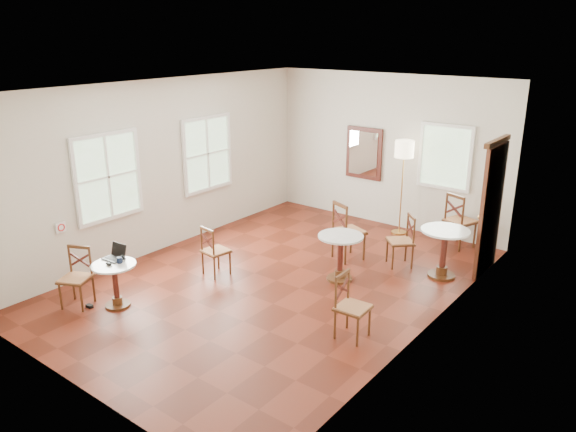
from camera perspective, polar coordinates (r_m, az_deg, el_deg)
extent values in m
plane|color=#5D1E10|center=(8.87, -1.19, -6.63)|extent=(7.00, 7.00, 0.00)
cube|color=beige|center=(11.20, 10.14, 6.56)|extent=(5.00, 0.02, 3.00)
cube|color=beige|center=(6.18, -22.18, -4.47)|extent=(5.00, 0.02, 3.00)
cube|color=beige|center=(10.05, -12.46, 5.05)|extent=(0.02, 7.00, 3.00)
cube|color=beige|center=(7.11, 14.61, -0.71)|extent=(0.02, 7.00, 3.00)
cube|color=white|center=(8.06, -1.34, 13.05)|extent=(5.00, 7.00, 0.02)
cube|color=#572A18|center=(9.42, 20.07, 0.59)|extent=(0.06, 0.90, 2.10)
cube|color=#4E2A13|center=(9.16, 20.70, 7.17)|extent=(0.08, 1.02, 0.08)
sphere|color=#BF8C3F|center=(9.16, 19.04, -0.12)|extent=(0.07, 0.07, 0.07)
cube|color=#4A1A13|center=(11.42, 7.79, 6.39)|extent=(0.80, 0.05, 1.05)
cube|color=white|center=(11.40, 7.71, 6.37)|extent=(0.64, 0.02, 0.88)
cube|color=white|center=(9.04, -22.26, -1.08)|extent=(0.02, 0.16, 0.16)
torus|color=red|center=(9.02, -22.21, -1.10)|extent=(0.02, 0.12, 0.12)
cube|color=white|center=(9.32, -17.98, 3.84)|extent=(0.06, 1.22, 1.42)
cube|color=white|center=(10.67, -8.27, 6.34)|extent=(0.06, 1.22, 1.42)
cube|color=white|center=(10.67, 15.79, 5.84)|extent=(1.02, 0.06, 1.22)
cylinder|color=#4E2A13|center=(8.46, -17.03, -8.69)|extent=(0.35, 0.35, 0.04)
cylinder|color=#4E2A13|center=(8.43, -17.08, -8.26)|extent=(0.14, 0.14, 0.11)
cylinder|color=#4A1A13|center=(8.31, -17.25, -6.63)|extent=(0.08, 0.08, 0.53)
cylinder|color=#4E2A13|center=(8.22, -17.41, -5.06)|extent=(0.12, 0.12, 0.05)
cylinder|color=silver|center=(8.20, -17.44, -4.81)|extent=(0.62, 0.62, 0.03)
cylinder|color=#4E2A13|center=(8.93, 5.29, -6.37)|extent=(0.41, 0.41, 0.04)
cylinder|color=#4E2A13|center=(8.90, 5.31, -5.89)|extent=(0.16, 0.16, 0.12)
cylinder|color=#4A1A13|center=(8.78, 5.36, -4.09)|extent=(0.09, 0.09, 0.61)
cylinder|color=#4E2A13|center=(8.67, 5.42, -2.36)|extent=(0.14, 0.14, 0.06)
cylinder|color=silver|center=(8.66, 5.43, -2.08)|extent=(0.71, 0.71, 0.03)
cylinder|color=#4E2A13|center=(9.33, 15.42, -5.86)|extent=(0.43, 0.43, 0.04)
cylinder|color=#4E2A13|center=(9.30, 15.47, -5.38)|extent=(0.17, 0.17, 0.13)
cylinder|color=#4A1A13|center=(9.17, 15.64, -3.52)|extent=(0.10, 0.10, 0.65)
cylinder|color=#4E2A13|center=(9.07, 15.80, -1.74)|extent=(0.15, 0.15, 0.07)
cylinder|color=silver|center=(9.05, 15.83, -1.45)|extent=(0.76, 0.76, 0.03)
cylinder|color=#4E2A13|center=(9.06, -5.95, -4.82)|extent=(0.03, 0.03, 0.39)
cylinder|color=#4E2A13|center=(8.88, -7.54, -5.36)|extent=(0.03, 0.03, 0.39)
cylinder|color=#4E2A13|center=(9.29, -7.15, -4.25)|extent=(0.03, 0.03, 0.39)
cylinder|color=#4E2A13|center=(9.12, -8.72, -4.77)|extent=(0.03, 0.03, 0.39)
cube|color=#4E2A13|center=(9.01, -7.39, -3.63)|extent=(0.43, 0.43, 0.03)
cube|color=#A56A42|center=(9.00, -7.40, -3.55)|extent=(0.41, 0.41, 0.03)
cylinder|color=#4E2A13|center=(8.73, -7.66, -2.88)|extent=(0.03, 0.03, 0.43)
cylinder|color=#4E2A13|center=(8.97, -8.85, -2.34)|extent=(0.03, 0.03, 0.43)
cube|color=#4E2A13|center=(8.78, -8.32, -1.39)|extent=(0.33, 0.08, 0.04)
cube|color=#4A1A13|center=(8.84, -8.26, -2.56)|extent=(0.28, 0.06, 0.19)
cube|color=#4A1A13|center=(8.84, -8.26, -2.56)|extent=(0.28, 0.06, 0.19)
cylinder|color=#4E2A13|center=(8.54, -22.28, -7.64)|extent=(0.03, 0.03, 0.41)
cylinder|color=#4E2A13|center=(8.78, -21.12, -6.76)|extent=(0.03, 0.03, 0.41)
cylinder|color=#4E2A13|center=(8.37, -20.41, -7.94)|extent=(0.03, 0.03, 0.41)
cylinder|color=#4E2A13|center=(8.62, -19.28, -7.03)|extent=(0.03, 0.03, 0.41)
cube|color=#4E2A13|center=(8.49, -20.93, -6.07)|extent=(0.53, 0.53, 0.03)
cube|color=#A56A42|center=(8.49, -20.94, -5.99)|extent=(0.51, 0.51, 0.04)
cylinder|color=#4E2A13|center=(8.62, -21.45, -4.17)|extent=(0.03, 0.03, 0.45)
cylinder|color=#4E2A13|center=(8.45, -19.59, -4.40)|extent=(0.03, 0.03, 0.45)
cube|color=#4E2A13|center=(8.46, -20.69, -2.99)|extent=(0.32, 0.18, 0.05)
cube|color=#4A1A13|center=(8.53, -20.53, -4.23)|extent=(0.27, 0.15, 0.20)
cube|color=#4A1A13|center=(8.53, -20.53, -4.23)|extent=(0.27, 0.15, 0.20)
cylinder|color=#4E2A13|center=(9.62, 7.80, -3.16)|extent=(0.04, 0.04, 0.48)
cylinder|color=#4E2A13|center=(9.40, 5.90, -3.60)|extent=(0.04, 0.04, 0.48)
cylinder|color=#4E2A13|center=(9.91, 6.46, -2.45)|extent=(0.04, 0.04, 0.48)
cylinder|color=#4E2A13|center=(9.70, 4.59, -2.86)|extent=(0.04, 0.04, 0.48)
cube|color=#4E2A13|center=(9.57, 6.24, -1.63)|extent=(0.62, 0.62, 0.03)
cube|color=#A56A42|center=(9.56, 6.24, -1.54)|extent=(0.59, 0.59, 0.04)
cylinder|color=#4E2A13|center=(9.22, 6.00, -0.66)|extent=(0.04, 0.04, 0.54)
cylinder|color=#4E2A13|center=(9.52, 4.67, 0.01)|extent=(0.04, 0.04, 0.54)
cube|color=#4E2A13|center=(9.30, 5.37, 1.12)|extent=(0.39, 0.19, 0.05)
cube|color=#4A1A13|center=(9.37, 5.33, -0.26)|extent=(0.33, 0.16, 0.24)
cube|color=#4A1A13|center=(9.37, 5.33, -0.26)|extent=(0.33, 0.16, 0.24)
cylinder|color=#4E2A13|center=(7.12, 7.14, -11.70)|extent=(0.03, 0.03, 0.41)
cylinder|color=#4E2A13|center=(7.25, 4.82, -11.01)|extent=(0.03, 0.03, 0.41)
cylinder|color=#4E2A13|center=(7.37, 8.34, -10.62)|extent=(0.03, 0.03, 0.41)
cylinder|color=#4E2A13|center=(7.50, 6.09, -9.98)|extent=(0.03, 0.03, 0.41)
cube|color=#4E2A13|center=(7.21, 6.66, -9.38)|extent=(0.42, 0.42, 0.03)
cube|color=#A56A42|center=(7.20, 6.66, -9.28)|extent=(0.40, 0.40, 0.04)
cylinder|color=#4E2A13|center=(7.05, 4.92, -7.97)|extent=(0.03, 0.03, 0.45)
cylinder|color=#4E2A13|center=(7.31, 6.21, -7.02)|extent=(0.03, 0.03, 0.45)
cube|color=#4E2A13|center=(7.09, 5.63, -5.98)|extent=(0.05, 0.34, 0.05)
cube|color=#4A1A13|center=(7.17, 5.58, -7.42)|extent=(0.04, 0.29, 0.20)
cube|color=#4A1A13|center=(7.17, 5.58, -7.42)|extent=(0.04, 0.29, 0.20)
cylinder|color=#4E2A13|center=(10.63, 18.57, -1.88)|extent=(0.04, 0.04, 0.48)
cylinder|color=#4E2A13|center=(10.34, 17.23, -2.29)|extent=(0.04, 0.04, 0.48)
cylinder|color=#4E2A13|center=(10.85, 17.02, -1.30)|extent=(0.04, 0.04, 0.48)
cylinder|color=#4E2A13|center=(10.57, 15.66, -1.69)|extent=(0.04, 0.04, 0.48)
cube|color=#4E2A13|center=(10.52, 17.24, -0.53)|extent=(0.60, 0.60, 0.03)
cube|color=#A56A42|center=(10.51, 17.25, -0.45)|extent=(0.57, 0.57, 0.04)
cylinder|color=#4E2A13|center=(10.18, 17.49, 0.37)|extent=(0.04, 0.04, 0.53)
cylinder|color=#4E2A13|center=(10.41, 15.90, 0.92)|extent=(0.04, 0.04, 0.53)
cube|color=#4E2A13|center=(10.23, 16.81, 1.95)|extent=(0.39, 0.17, 0.05)
cube|color=#4A1A13|center=(10.29, 16.69, 0.70)|extent=(0.33, 0.14, 0.23)
cube|color=#4A1A13|center=(10.29, 16.69, 0.70)|extent=(0.33, 0.14, 0.23)
cylinder|color=#4E2A13|center=(9.63, 10.11, -3.49)|extent=(0.03, 0.03, 0.41)
cylinder|color=#4E2A13|center=(9.73, 11.98, -3.38)|extent=(0.03, 0.03, 0.41)
cylinder|color=#4E2A13|center=(9.34, 10.69, -4.24)|extent=(0.03, 0.03, 0.41)
cylinder|color=#4E2A13|center=(9.44, 12.61, -4.11)|extent=(0.03, 0.03, 0.41)
cube|color=#4E2A13|center=(9.45, 11.43, -2.61)|extent=(0.57, 0.57, 0.03)
cube|color=#A56A42|center=(9.45, 11.43, -2.53)|extent=(0.55, 0.55, 0.04)
cylinder|color=#4E2A13|center=(9.58, 12.15, -0.95)|extent=(0.03, 0.03, 0.46)
cylinder|color=#4E2A13|center=(9.28, 12.80, -1.63)|extent=(0.03, 0.03, 0.46)
cube|color=#4E2A13|center=(9.36, 12.56, -0.07)|extent=(0.27, 0.27, 0.05)
cube|color=#4A1A13|center=(9.43, 12.47, -1.23)|extent=(0.23, 0.23, 0.20)
cube|color=#4A1A13|center=(9.43, 12.47, -1.23)|extent=(0.23, 0.23, 0.20)
cylinder|color=#BF8C3F|center=(11.07, 11.28, -1.66)|extent=(0.29, 0.29, 0.03)
cylinder|color=#BF8C3F|center=(10.82, 11.55, 2.41)|extent=(0.03, 0.03, 1.67)
cylinder|color=beige|center=(10.63, 11.84, 6.74)|extent=(0.35, 0.35, 0.31)
cube|color=black|center=(8.36, -17.44, -4.19)|extent=(0.30, 0.23, 0.02)
cube|color=black|center=(8.36, -17.45, -4.13)|extent=(0.24, 0.14, 0.00)
cube|color=black|center=(8.38, -16.95, -3.34)|extent=(0.29, 0.08, 0.20)
cube|color=silver|center=(8.38, -16.95, -3.34)|extent=(0.26, 0.06, 0.16)
ellipsoid|color=black|center=(8.17, -17.89, -4.68)|extent=(0.11, 0.07, 0.04)
cylinder|color=black|center=(8.19, -16.88, -4.35)|extent=(0.07, 0.07, 0.08)
torus|color=black|center=(8.16, -16.70, -4.42)|extent=(0.06, 0.01, 0.06)
cylinder|color=white|center=(8.22, -16.54, -4.19)|extent=(0.06, 0.06, 0.09)
cube|color=black|center=(8.54, -19.67, -8.68)|extent=(0.11, 0.06, 0.04)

